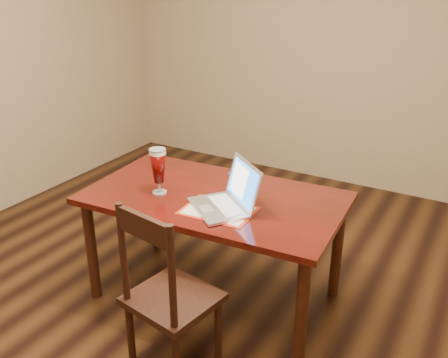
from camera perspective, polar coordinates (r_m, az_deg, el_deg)
The scene contains 4 objects.
ground at distance 3.24m, azimuth -3.77°, elevation -15.05°, with size 5.00×5.00×0.00m, color black.
room_shell at distance 2.56m, azimuth -4.84°, elevation 17.65°, with size 4.51×5.01×2.71m.
dining_table at distance 3.05m, azimuth -1.26°, elevation -3.19°, with size 1.60×0.96×1.01m.
dining_chair at distance 2.61m, azimuth -6.44°, elevation -13.21°, with size 0.48×0.46×0.98m.
Camera 1 is at (1.45, -2.10, 2.01)m, focal length 40.00 mm.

